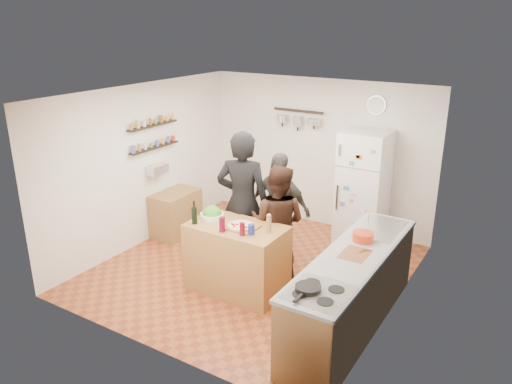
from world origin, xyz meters
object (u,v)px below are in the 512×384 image
Objects in this scene: pepper_mill at (269,225)px; person_back at (280,208)px; skillet at (308,288)px; wall_clock at (376,105)px; prep_island at (237,258)px; wine_bottle at (194,216)px; fridge at (363,188)px; red_bowl at (363,237)px; side_table at (176,213)px; salad_bowl at (212,216)px; person_left at (243,203)px; person_center at (278,223)px; counter_run at (352,291)px; salt_canister at (251,229)px.

person_back is (-0.40, 0.98, -0.19)m from pepper_mill.
skillet is 0.86× the size of wall_clock.
prep_island is 0.76× the size of person_back.
fridge is (1.34, 2.53, -0.12)m from wine_bottle.
fridge is (-0.70, 1.91, -0.07)m from red_bowl.
skillet is at bearing -29.91° from side_table.
salad_bowl is 0.51m from person_left.
person_left is 2.53× the size of side_table.
person_center is 1.46m from counter_run.
salt_canister reaches higher than side_table.
wall_clock reaches higher than fridge.
salt_canister is 0.16× the size of side_table.
person_back is 1.88m from counter_run.
person_back is (0.47, 0.98, -0.12)m from salad_bowl.
pepper_mill is 0.07× the size of counter_run.
fridge is at bearing 108.06° from counter_run.
salad_bowl is 2.41× the size of salt_canister.
skillet is (1.43, -2.00, 0.13)m from person_back.
person_left is 7.89× the size of skillet.
skillet is 0.14× the size of fridge.
salt_canister is 1.40m from counter_run.
person_left is 2.63m from wall_clock.
salt_canister reaches higher than red_bowl.
pepper_mill is 0.57m from person_center.
skillet is at bearing -33.04° from prep_island.
pepper_mill is 0.10× the size of person_left.
pepper_mill is 0.24× the size of side_table.
person_left reaches higher than side_table.
prep_island is at bearing -173.66° from pepper_mill.
salt_canister is 3.05m from wall_clock.
person_center is (-0.01, 0.68, -0.16)m from salt_canister.
red_bowl is 0.84× the size of wall_clock.
skillet is (1.20, -1.53, 0.13)m from person_center.
wine_bottle is at bearing -117.87° from fridge.
person_back is 0.91× the size of fridge.
prep_island is at bearing 87.49° from person_back.
person_left is 1.23× the size of person_back.
prep_island is 0.69× the size of fridge.
person_center is at bearing -104.84° from wall_clock.
person_center reaches higher than salad_bowl.
salt_canister is 0.70m from person_center.
salt_canister is (0.72, -0.17, 0.03)m from salad_bowl.
red_bowl reaches higher than prep_island.
counter_run is 8.77× the size of wall_clock.
person_center is at bearing 44.83° from wine_bottle.
salt_canister is 0.08× the size of person_back.
pepper_mill is 0.12× the size of person_center.
wine_bottle is at bearing -40.96° from side_table.
fridge reaches higher than person_center.
pepper_mill is at bearing 6.34° from prep_island.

